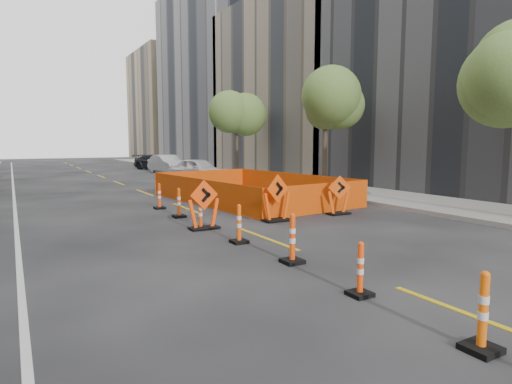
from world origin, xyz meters
TOP-DOWN VIEW (x-y plane):
  - ground_plane at (0.00, 0.00)m, footprint 140.00×140.00m
  - sidewalk_right at (9.00, 12.00)m, footprint 4.00×90.00m
  - bld_right_c at (17.00, 23.80)m, footprint 12.00×16.00m
  - bld_right_d at (17.00, 40.20)m, footprint 12.00×18.00m
  - bld_right_e at (17.00, 58.60)m, footprint 12.00×14.00m
  - tree_r_b at (8.40, 12.00)m, footprint 2.80×2.80m
  - tree_r_c at (8.40, 22.00)m, footprint 2.80×2.80m
  - channelizer_1 at (-0.92, -2.65)m, footprint 0.40×0.40m
  - channelizer_2 at (-0.86, -0.47)m, footprint 0.37×0.37m
  - channelizer_3 at (-0.73, 1.72)m, footprint 0.43×0.43m
  - channelizer_4 at (-0.87, 3.90)m, footprint 0.40×0.40m
  - channelizer_5 at (-1.02, 6.08)m, footprint 0.37×0.37m
  - channelizer_6 at (-0.91, 8.26)m, footprint 0.40×0.40m
  - channelizer_7 at (-0.93, 10.44)m, footprint 0.39×0.39m
  - chevron_sign_left at (-0.95, 5.98)m, footprint 1.00×0.63m
  - chevron_sign_center at (1.60, 5.97)m, footprint 1.14×0.83m
  - chevron_sign_right at (4.23, 6.00)m, footprint 1.07×0.87m
  - safety_fence at (3.30, 10.85)m, footprint 6.05×9.25m
  - parked_car_near at (5.27, 21.67)m, footprint 3.25×4.70m
  - parked_car_mid at (5.34, 28.56)m, footprint 2.08×4.76m
  - parked_car_far at (5.98, 33.88)m, footprint 3.78×5.19m

SIDE VIEW (x-z plane):
  - ground_plane at x=0.00m, z-range 0.00..0.00m
  - sidewalk_right at x=9.00m, z-range 0.00..0.15m
  - channelizer_2 at x=-0.86m, z-range 0.00..0.93m
  - channelizer_5 at x=-1.02m, z-range 0.00..0.94m
  - channelizer_7 at x=-0.93m, z-range 0.00..1.00m
  - channelizer_4 at x=-0.87m, z-range 0.00..1.00m
  - channelizer_6 at x=-0.91m, z-range 0.00..1.02m
  - channelizer_1 at x=-0.92m, z-range 0.00..1.03m
  - channelizer_3 at x=-0.73m, z-range 0.00..1.08m
  - safety_fence at x=3.30m, z-range 0.00..1.09m
  - chevron_sign_right at x=4.23m, z-range 0.00..1.39m
  - parked_car_far at x=5.98m, z-range 0.00..1.40m
  - chevron_sign_left at x=-0.95m, z-range 0.00..1.47m
  - parked_car_near at x=5.27m, z-range 0.00..1.49m
  - parked_car_mid at x=5.34m, z-range 0.00..1.52m
  - chevron_sign_center at x=1.60m, z-range 0.00..1.54m
  - tree_r_b at x=8.40m, z-range 1.55..7.50m
  - tree_r_c at x=8.40m, z-range 1.55..7.50m
  - bld_right_c at x=17.00m, z-range 0.00..14.00m
  - bld_right_e at x=17.00m, z-range 0.00..16.00m
  - bld_right_d at x=17.00m, z-range 0.00..20.00m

